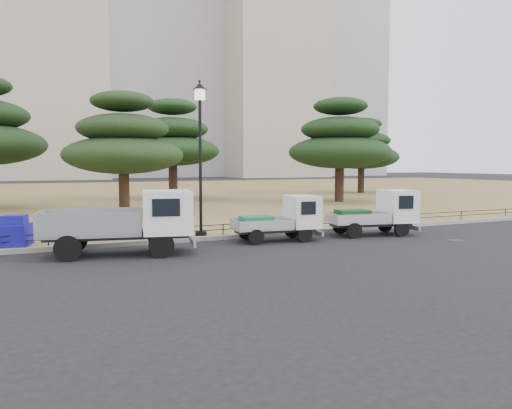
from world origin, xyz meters
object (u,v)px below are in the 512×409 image
truck_large (128,219)px  truck_kei_rear (378,213)px  street_lamp (200,133)px  tarp_pile (6,234)px  truck_kei_front (283,219)px

truck_large → truck_kei_rear: 9.66m
street_lamp → truck_large: bearing=-147.1°
truck_large → tarp_pile: truck_large is taller
truck_kei_front → street_lamp: bearing=156.6°
truck_large → truck_kei_rear: bearing=13.0°
truck_kei_rear → truck_large: bearing=-168.0°
truck_kei_front → truck_kei_rear: (4.07, -0.25, 0.07)m
street_lamp → truck_kei_front: bearing=-29.8°
street_lamp → tarp_pile: (-6.42, 0.43, -3.34)m
truck_large → truck_kei_front: size_ratio=1.48×
truck_large → truck_kei_rear: truck_large is taller
truck_kei_front → street_lamp: size_ratio=0.58×
truck_kei_rear → street_lamp: street_lamp is taller
truck_kei_front → truck_kei_rear: truck_kei_rear is taller
truck_kei_front → street_lamp: 4.30m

